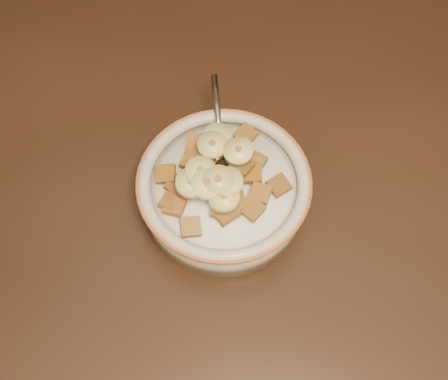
% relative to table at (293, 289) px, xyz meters
% --- Properties ---
extents(table, '(1.43, 0.95, 0.04)m').
position_rel_table_xyz_m(table, '(0.00, 0.00, 0.00)').
color(table, black).
rests_on(table, floor).
extents(chair, '(0.51, 0.51, 0.95)m').
position_rel_table_xyz_m(chair, '(0.12, 0.73, -0.26)').
color(chair, black).
rests_on(chair, floor).
extents(cereal_bowl, '(0.17, 0.17, 0.04)m').
position_rel_table_xyz_m(cereal_bowl, '(-0.09, 0.08, 0.04)').
color(cereal_bowl, beige).
rests_on(cereal_bowl, table).
extents(milk, '(0.14, 0.14, 0.00)m').
position_rel_table_xyz_m(milk, '(-0.09, 0.08, 0.06)').
color(milk, white).
rests_on(milk, cereal_bowl).
extents(spoon, '(0.04, 0.05, 0.01)m').
position_rel_table_xyz_m(spoon, '(-0.10, 0.10, 0.07)').
color(spoon, gray).
rests_on(spoon, cereal_bowl).
extents(cereal_square_0, '(0.03, 0.03, 0.01)m').
position_rel_table_xyz_m(cereal_square_0, '(-0.05, 0.05, 0.07)').
color(cereal_square_0, brown).
rests_on(cereal_square_0, milk).
extents(cereal_square_1, '(0.03, 0.03, 0.01)m').
position_rel_table_xyz_m(cereal_square_1, '(-0.07, 0.05, 0.07)').
color(cereal_square_1, brown).
rests_on(cereal_square_1, milk).
extents(cereal_square_2, '(0.02, 0.02, 0.01)m').
position_rel_table_xyz_m(cereal_square_2, '(-0.13, 0.09, 0.07)').
color(cereal_square_2, brown).
rests_on(cereal_square_2, milk).
extents(cereal_square_3, '(0.02, 0.02, 0.01)m').
position_rel_table_xyz_m(cereal_square_3, '(-0.15, 0.07, 0.07)').
color(cereal_square_3, brown).
rests_on(cereal_square_3, milk).
extents(cereal_square_4, '(0.02, 0.02, 0.01)m').
position_rel_table_xyz_m(cereal_square_4, '(-0.07, 0.05, 0.08)').
color(cereal_square_4, brown).
rests_on(cereal_square_4, milk).
extents(cereal_square_5, '(0.02, 0.02, 0.01)m').
position_rel_table_xyz_m(cereal_square_5, '(-0.08, 0.04, 0.07)').
color(cereal_square_5, '#97531B').
rests_on(cereal_square_5, milk).
extents(cereal_square_6, '(0.02, 0.03, 0.01)m').
position_rel_table_xyz_m(cereal_square_6, '(-0.14, 0.04, 0.07)').
color(cereal_square_6, brown).
rests_on(cereal_square_6, milk).
extents(cereal_square_7, '(0.03, 0.03, 0.01)m').
position_rel_table_xyz_m(cereal_square_7, '(-0.13, 0.07, 0.07)').
color(cereal_square_7, brown).
rests_on(cereal_square_7, milk).
extents(cereal_square_8, '(0.03, 0.03, 0.01)m').
position_rel_table_xyz_m(cereal_square_8, '(-0.03, 0.08, 0.07)').
color(cereal_square_8, brown).
rests_on(cereal_square_8, milk).
extents(cereal_square_9, '(0.03, 0.03, 0.01)m').
position_rel_table_xyz_m(cereal_square_9, '(-0.08, 0.07, 0.08)').
color(cereal_square_9, brown).
rests_on(cereal_square_9, milk).
extents(cereal_square_10, '(0.02, 0.02, 0.01)m').
position_rel_table_xyz_m(cereal_square_10, '(-0.11, 0.11, 0.08)').
color(cereal_square_10, '#944F1F').
rests_on(cereal_square_10, milk).
extents(cereal_square_11, '(0.02, 0.02, 0.01)m').
position_rel_table_xyz_m(cereal_square_11, '(-0.06, 0.09, 0.08)').
color(cereal_square_11, brown).
rests_on(cereal_square_11, milk).
extents(cereal_square_12, '(0.03, 0.03, 0.01)m').
position_rel_table_xyz_m(cereal_square_12, '(-0.10, 0.11, 0.08)').
color(cereal_square_12, olive).
rests_on(cereal_square_12, milk).
extents(cereal_square_13, '(0.02, 0.02, 0.01)m').
position_rel_table_xyz_m(cereal_square_13, '(-0.06, 0.10, 0.08)').
color(cereal_square_13, '#93551F').
rests_on(cereal_square_13, milk).
extents(cereal_square_14, '(0.03, 0.03, 0.01)m').
position_rel_table_xyz_m(cereal_square_14, '(-0.07, 0.09, 0.08)').
color(cereal_square_14, brown).
rests_on(cereal_square_14, milk).
extents(cereal_square_15, '(0.03, 0.03, 0.01)m').
position_rel_table_xyz_m(cereal_square_15, '(-0.07, 0.14, 0.07)').
color(cereal_square_15, brown).
rests_on(cereal_square_15, milk).
extents(cereal_square_16, '(0.03, 0.03, 0.01)m').
position_rel_table_xyz_m(cereal_square_16, '(-0.11, 0.10, 0.08)').
color(cereal_square_16, olive).
rests_on(cereal_square_16, milk).
extents(cereal_square_17, '(0.02, 0.02, 0.01)m').
position_rel_table_xyz_m(cereal_square_17, '(-0.11, 0.07, 0.08)').
color(cereal_square_17, brown).
rests_on(cereal_square_17, milk).
extents(cereal_square_18, '(0.02, 0.02, 0.01)m').
position_rel_table_xyz_m(cereal_square_18, '(-0.05, 0.07, 0.08)').
color(cereal_square_18, '#8E5E29').
rests_on(cereal_square_18, milk).
extents(cereal_square_19, '(0.02, 0.02, 0.01)m').
position_rel_table_xyz_m(cereal_square_19, '(-0.13, 0.12, 0.07)').
color(cereal_square_19, brown).
rests_on(cereal_square_19, milk).
extents(cereal_square_20, '(0.03, 0.03, 0.01)m').
position_rel_table_xyz_m(cereal_square_20, '(-0.06, 0.10, 0.08)').
color(cereal_square_20, brown).
rests_on(cereal_square_20, milk).
extents(cereal_square_21, '(0.02, 0.02, 0.01)m').
position_rel_table_xyz_m(cereal_square_21, '(-0.13, 0.10, 0.07)').
color(cereal_square_21, brown).
rests_on(cereal_square_21, milk).
extents(cereal_square_22, '(0.03, 0.03, 0.01)m').
position_rel_table_xyz_m(cereal_square_22, '(-0.11, 0.02, 0.07)').
color(cereal_square_22, brown).
rests_on(cereal_square_22, milk).
extents(cereal_square_23, '(0.03, 0.03, 0.01)m').
position_rel_table_xyz_m(cereal_square_23, '(-0.08, 0.04, 0.07)').
color(cereal_square_23, brown).
rests_on(cereal_square_23, milk).
extents(cereal_square_24, '(0.03, 0.03, 0.01)m').
position_rel_table_xyz_m(cereal_square_24, '(-0.08, 0.04, 0.07)').
color(cereal_square_24, brown).
rests_on(cereal_square_24, milk).
extents(cereal_square_25, '(0.02, 0.02, 0.01)m').
position_rel_table_xyz_m(cereal_square_25, '(-0.13, 0.04, 0.07)').
color(cereal_square_25, '#966229').
rests_on(cereal_square_25, milk).
extents(banana_slice_0, '(0.04, 0.04, 0.01)m').
position_rel_table_xyz_m(banana_slice_0, '(-0.08, 0.06, 0.09)').
color(banana_slice_0, '#DAC388').
rests_on(banana_slice_0, milk).
extents(banana_slice_1, '(0.04, 0.04, 0.01)m').
position_rel_table_xyz_m(banana_slice_1, '(-0.11, 0.11, 0.09)').
color(banana_slice_1, beige).
rests_on(banana_slice_1, milk).
extents(banana_slice_2, '(0.04, 0.04, 0.01)m').
position_rel_table_xyz_m(banana_slice_2, '(-0.12, 0.06, 0.09)').
color(banana_slice_2, '#E3D27D').
rests_on(banana_slice_2, milk).
extents(banana_slice_3, '(0.04, 0.04, 0.01)m').
position_rel_table_xyz_m(banana_slice_3, '(-0.10, 0.06, 0.09)').
color(banana_slice_3, '#F0E69E').
rests_on(banana_slice_3, milk).
extents(banana_slice_4, '(0.04, 0.04, 0.01)m').
position_rel_table_xyz_m(banana_slice_4, '(-0.08, 0.10, 0.09)').
color(banana_slice_4, beige).
rests_on(banana_slice_4, milk).
extents(banana_slice_5, '(0.04, 0.04, 0.01)m').
position_rel_table_xyz_m(banana_slice_5, '(-0.10, 0.06, 0.09)').
color(banana_slice_5, '#F9E492').
rests_on(banana_slice_5, milk).
extents(banana_slice_6, '(0.04, 0.04, 0.01)m').
position_rel_table_xyz_m(banana_slice_6, '(-0.08, 0.05, 0.09)').
color(banana_slice_6, tan).
rests_on(banana_slice_6, milk).
extents(banana_slice_7, '(0.03, 0.03, 0.01)m').
position_rel_table_xyz_m(banana_slice_7, '(-0.09, 0.06, 0.10)').
color(banana_slice_7, '#DFBD6E').
rests_on(banana_slice_7, milk).
extents(banana_slice_8, '(0.04, 0.04, 0.02)m').
position_rel_table_xyz_m(banana_slice_8, '(-0.11, 0.07, 0.10)').
color(banana_slice_8, '#D4BC73').
rests_on(banana_slice_8, milk).
extents(banana_slice_9, '(0.04, 0.04, 0.02)m').
position_rel_table_xyz_m(banana_slice_9, '(-0.10, 0.12, 0.08)').
color(banana_slice_9, '#E2D27A').
rests_on(banana_slice_9, milk).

